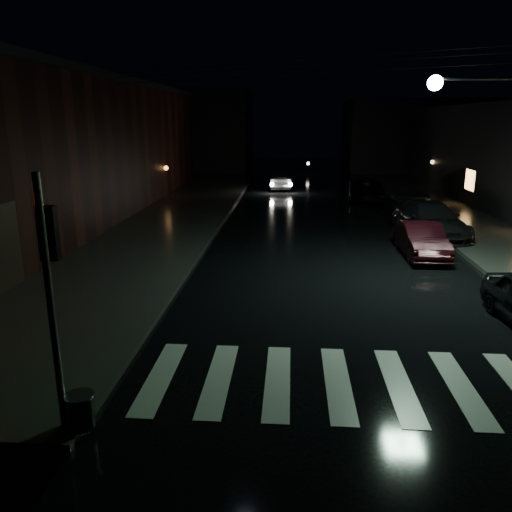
% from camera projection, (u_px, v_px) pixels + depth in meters
% --- Properties ---
extents(ground, '(120.00, 120.00, 0.00)m').
position_uv_depth(ground, '(215.00, 391.00, 9.64)').
color(ground, black).
rests_on(ground, ground).
extents(sidewalk_left, '(6.00, 44.00, 0.15)m').
position_uv_depth(sidewalk_left, '(154.00, 230.00, 23.43)').
color(sidewalk_left, '#282826').
rests_on(sidewalk_left, ground).
extents(sidewalk_right, '(4.00, 44.00, 0.15)m').
position_uv_depth(sidewalk_right, '(482.00, 235.00, 22.42)').
color(sidewalk_right, '#282826').
rests_on(sidewalk_right, ground).
extents(building_left, '(10.00, 36.00, 7.00)m').
position_uv_depth(building_left, '(23.00, 152.00, 24.91)').
color(building_left, black).
rests_on(building_left, ground).
extents(building_far_left, '(14.00, 10.00, 8.00)m').
position_uv_depth(building_far_left, '(184.00, 130.00, 52.54)').
color(building_far_left, black).
rests_on(building_far_left, ground).
extents(building_far_right, '(14.00, 10.00, 7.00)m').
position_uv_depth(building_far_right, '(415.00, 135.00, 51.06)').
color(building_far_right, black).
rests_on(building_far_right, ground).
extents(crosswalk, '(9.00, 3.00, 0.01)m').
position_uv_depth(crosswalk, '(368.00, 384.00, 9.92)').
color(crosswalk, beige).
rests_on(crosswalk, ground).
extents(signal_pole_corner, '(0.68, 0.61, 4.20)m').
position_uv_depth(signal_pole_corner, '(67.00, 349.00, 7.98)').
color(signal_pole_corner, slate).
rests_on(signal_pole_corner, ground).
extents(parked_car_b, '(1.39, 3.98, 1.31)m').
position_uv_depth(parked_car_b, '(421.00, 239.00, 19.08)').
color(parked_car_b, black).
rests_on(parked_car_b, ground).
extents(parked_car_c, '(2.83, 5.55, 1.54)m').
position_uv_depth(parked_car_c, '(430.00, 220.00, 22.19)').
color(parked_car_c, black).
rests_on(parked_car_c, ground).
extents(parked_car_d, '(2.69, 5.06, 1.35)m').
position_uv_depth(parked_car_d, '(366.00, 189.00, 32.56)').
color(parked_car_d, black).
rests_on(parked_car_d, ground).
extents(oncoming_car, '(1.85, 4.41, 1.42)m').
position_uv_depth(oncoming_car, '(279.00, 180.00, 37.46)').
color(oncoming_car, black).
rests_on(oncoming_car, ground).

